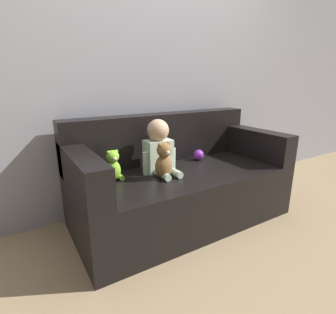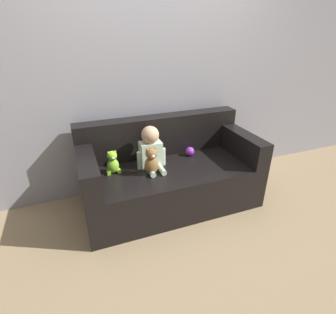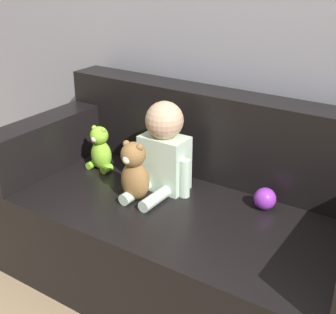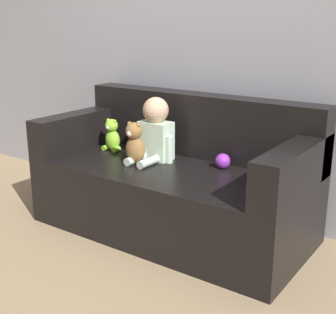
% 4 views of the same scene
% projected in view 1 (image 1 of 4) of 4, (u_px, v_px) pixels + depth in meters
% --- Properties ---
extents(ground_plane, '(12.00, 12.00, 0.00)m').
position_uv_depth(ground_plane, '(182.00, 218.00, 2.27)').
color(ground_plane, '#9E8460').
extents(wall_back, '(8.00, 0.05, 2.60)m').
position_uv_depth(wall_back, '(152.00, 63.00, 2.32)').
color(wall_back, '#93939E').
rests_on(wall_back, ground_plane).
extents(couch, '(1.77, 0.84, 0.87)m').
position_uv_depth(couch, '(179.00, 182.00, 2.23)').
color(couch, black).
rests_on(couch, ground_plane).
extents(person_baby, '(0.29, 0.33, 0.42)m').
position_uv_depth(person_baby, '(159.00, 148.00, 2.06)').
color(person_baby, silver).
rests_on(person_baby, couch).
extents(teddy_bear_brown, '(0.13, 0.13, 0.28)m').
position_uv_depth(teddy_bear_brown, '(164.00, 161.00, 1.92)').
color(teddy_bear_brown, olive).
rests_on(teddy_bear_brown, couch).
extents(plush_toy_side, '(0.14, 0.11, 0.23)m').
position_uv_depth(plush_toy_side, '(113.00, 166.00, 1.89)').
color(plush_toy_side, '#8CD133').
rests_on(plush_toy_side, couch).
extents(toy_ball, '(0.10, 0.10, 0.10)m').
position_uv_depth(toy_ball, '(199.00, 155.00, 2.40)').
color(toy_ball, purple).
rests_on(toy_ball, couch).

